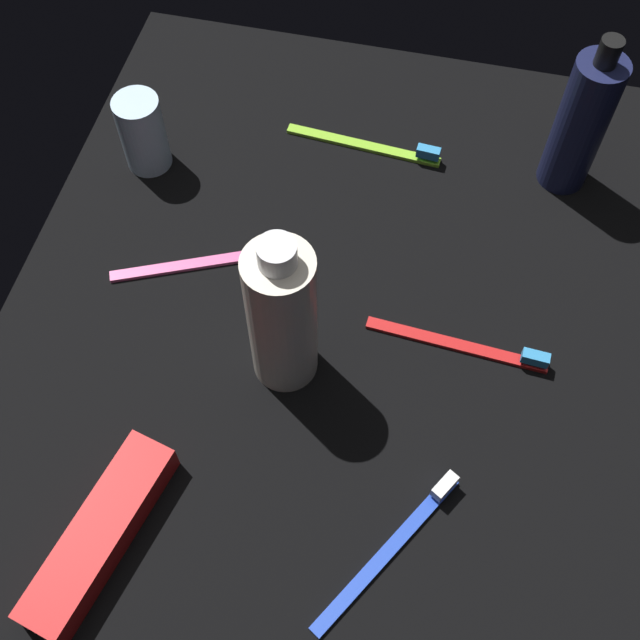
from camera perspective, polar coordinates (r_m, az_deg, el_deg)
ground_plane at (r=79.18cm, az=0.00°, el=-1.32°), size 84.00×64.00×1.20cm
lotion_bottle at (r=88.41cm, az=18.18°, el=13.24°), size 5.30×5.30×18.88cm
bodywash_bottle at (r=69.44cm, az=-2.74°, el=0.25°), size 6.18×6.18×19.41cm
deodorant_stick at (r=90.59cm, az=-12.57°, el=12.94°), size 4.98×4.98×9.06cm
toothbrush_red at (r=78.72cm, az=10.54°, el=-1.82°), size 2.36×18.04×2.10cm
toothbrush_lime at (r=92.85cm, az=3.80°, el=12.37°), size 2.57×18.04×2.10cm
toothbrush_blue at (r=70.62cm, az=5.46°, el=-15.53°), size 16.07×10.25×2.10cm
toothbrush_pink at (r=83.53cm, az=-8.06°, el=4.27°), size 8.28×16.98×2.10cm
toothpaste_box_red at (r=71.89cm, az=-15.45°, el=-14.58°), size 18.14×8.47×3.20cm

